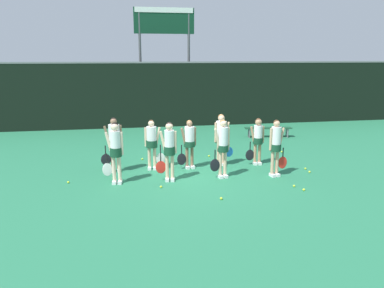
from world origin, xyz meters
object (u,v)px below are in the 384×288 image
player_0 (115,148)px  player_7 (221,135)px  bench_courtside (268,129)px  player_6 (189,141)px  player_3 (276,144)px  tennis_ball_8 (167,170)px  tennis_ball_11 (304,190)px  tennis_ball_0 (294,186)px  tennis_ball_1 (305,169)px  scoreboard (164,35)px  player_1 (169,147)px  tennis_ball_2 (221,198)px  player_2 (223,144)px  tennis_ball_7 (142,159)px  tennis_ball_3 (220,154)px  player_5 (152,141)px  tennis_ball_9 (310,172)px  player_4 (114,140)px  player_8 (258,138)px  tennis_ball_4 (161,187)px  tennis_ball_6 (282,152)px  tennis_ball_10 (68,182)px  tennis_ball_5 (209,156)px

player_0 → player_7: bearing=27.2°
bench_courtside → player_6: (-4.37, -4.15, 0.55)m
player_3 → player_6: size_ratio=1.09×
tennis_ball_8 → tennis_ball_11: bearing=-34.7°
tennis_ball_0 → tennis_ball_1: (1.10, 1.51, -0.00)m
player_3 → tennis_ball_1: size_ratio=27.02×
player_3 → scoreboard: bearing=92.9°
player_1 → tennis_ball_2: player_1 is taller
player_2 → player_6: bearing=116.6°
tennis_ball_7 → tennis_ball_3: bearing=4.3°
player_5 → tennis_ball_3: bearing=35.1°
player_7 → tennis_ball_9: player_7 is taller
player_4 → player_8: 4.77m
player_6 → tennis_ball_8: size_ratio=24.68×
player_2 → tennis_ball_3: bearing=67.8°
player_4 → tennis_ball_0: (5.04, -2.36, -1.01)m
tennis_ball_1 → player_5: bearing=169.4°
tennis_ball_4 → player_4: bearing=126.1°
player_3 → player_5: (-3.68, 1.38, -0.07)m
tennis_ball_11 → tennis_ball_9: bearing=57.9°
tennis_ball_6 → tennis_ball_8: 4.92m
tennis_ball_1 → tennis_ball_10: size_ratio=0.99×
tennis_ball_9 → player_6: bearing=162.3°
tennis_ball_5 → player_0: bearing=-143.8°
player_2 → tennis_ball_5: (0.12, 2.42, -1.02)m
tennis_ball_0 → tennis_ball_6: bearing=71.8°
player_6 → player_8: 2.36m
player_6 → player_0: bearing=-163.3°
tennis_ball_11 → player_2: bearing=141.4°
player_5 → player_7: bearing=7.1°
tennis_ball_5 → tennis_ball_8: bearing=-139.2°
player_0 → tennis_ball_8: player_0 is taller
player_3 → tennis_ball_2: player_3 is taller
player_8 → tennis_ball_8: bearing=-171.6°
player_2 → tennis_ball_5: player_2 is taller
tennis_ball_9 → tennis_ball_2: bearing=-152.7°
tennis_ball_8 → tennis_ball_7: bearing=115.3°
scoreboard → tennis_ball_10: size_ratio=92.98×
player_0 → player_5: size_ratio=1.10×
player_0 → player_2: size_ratio=1.01×
tennis_ball_2 → player_8: bearing=55.7°
player_1 → tennis_ball_6: bearing=37.4°
tennis_ball_1 → tennis_ball_11: 2.09m
tennis_ball_2 → tennis_ball_9: bearing=27.3°
player_5 → tennis_ball_2: bearing=-55.6°
tennis_ball_1 → tennis_ball_6: tennis_ball_1 is taller
player_3 → tennis_ball_2: bearing=-151.9°
tennis_ball_4 → player_3: bearing=7.4°
tennis_ball_1 → tennis_ball_8: same height
tennis_ball_5 → player_6: bearing=-126.7°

